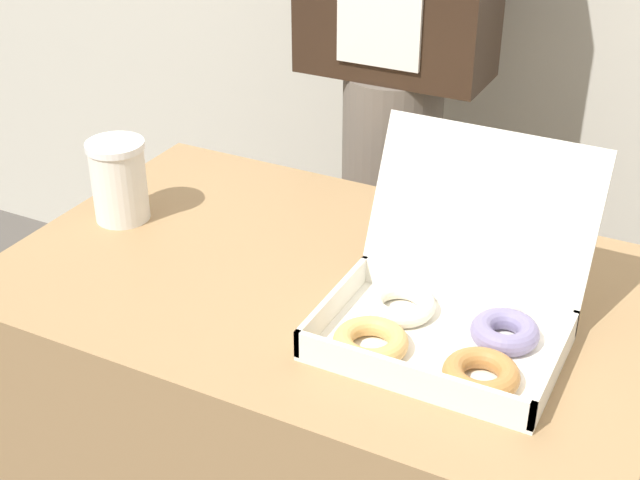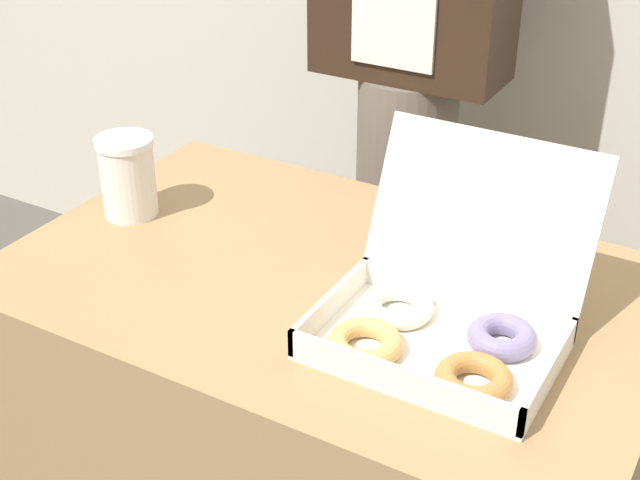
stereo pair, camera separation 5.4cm
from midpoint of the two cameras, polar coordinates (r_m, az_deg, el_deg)
table at (r=1.59m, az=-0.54°, el=-13.17°), size 1.01×0.64×0.70m
donut_box at (r=1.23m, az=6.80°, el=-4.72°), size 0.32×0.32×0.25m
coffee_cup at (r=1.55m, az=-13.72°, el=3.72°), size 0.10×0.10×0.14m
person_customer at (r=1.85m, az=4.02°, el=12.09°), size 0.39×0.22×1.58m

